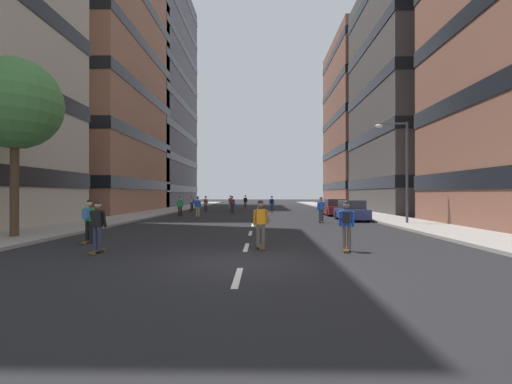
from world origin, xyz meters
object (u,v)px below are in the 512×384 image
(street_tree_near, at_px, (15,104))
(skater_0, at_px, (180,206))
(skater_6, at_px, (321,208))
(skater_8, at_px, (261,222))
(skater_9, at_px, (198,206))
(skater_12, at_px, (206,203))
(streetlamp_right, at_px, (401,161))
(parked_car_near, at_px, (335,208))
(skater_11, at_px, (230,202))
(parked_car_mid, at_px, (351,211))
(skater_2, at_px, (89,218))
(skater_3, at_px, (192,202))
(skater_4, at_px, (232,203))
(skater_10, at_px, (98,224))
(skater_7, at_px, (272,203))
(skater_5, at_px, (346,222))
(skater_1, at_px, (245,201))

(street_tree_near, bearing_deg, skater_0, 75.89)
(skater_6, height_order, skater_8, same)
(skater_0, distance_m, skater_6, 12.58)
(skater_9, relative_size, skater_12, 1.00)
(skater_0, relative_size, skater_8, 1.00)
(streetlamp_right, distance_m, skater_12, 22.92)
(parked_car_near, bearing_deg, skater_11, 127.91)
(skater_11, bearing_deg, skater_6, -69.92)
(parked_car_near, xyz_separation_m, parked_car_mid, (0.00, -6.45, 0.00))
(skater_2, bearing_deg, skater_3, 92.36)
(skater_6, xyz_separation_m, skater_9, (-9.56, 5.74, 0.00))
(skater_4, height_order, skater_12, same)
(streetlamp_right, relative_size, skater_2, 3.65)
(skater_9, bearing_deg, skater_2, -95.56)
(streetlamp_right, xyz_separation_m, skater_10, (-14.58, -11.61, -3.15))
(skater_3, bearing_deg, skater_11, 48.53)
(skater_0, bearing_deg, skater_6, -28.02)
(street_tree_near, xyz_separation_m, skater_7, (11.98, 23.94, -4.95))
(streetlamp_right, distance_m, skater_11, 27.57)
(skater_0, distance_m, skater_5, 21.19)
(skater_2, xyz_separation_m, skater_5, (10.01, -2.07, 0.00))
(parked_car_near, bearing_deg, skater_9, -167.00)
(skater_5, xyz_separation_m, skater_10, (-8.52, -0.46, -0.03))
(skater_2, bearing_deg, skater_0, 89.82)
(parked_car_near, distance_m, streetlamp_right, 11.00)
(skater_7, bearing_deg, street_tree_near, -116.58)
(skater_7, distance_m, skater_8, 26.58)
(skater_1, relative_size, skater_8, 1.00)
(parked_car_near, bearing_deg, skater_5, -99.97)
(streetlamp_right, xyz_separation_m, skater_11, (-13.11, 24.05, -3.15))
(skater_11, bearing_deg, skater_7, -57.30)
(parked_car_near, distance_m, skater_4, 10.58)
(skater_10, bearing_deg, skater_5, 3.07)
(parked_car_mid, bearing_deg, skater_10, -128.64)
(skater_5, relative_size, skater_8, 1.00)
(skater_3, distance_m, skater_10, 31.09)
(parked_car_near, height_order, skater_0, skater_0)
(skater_8, height_order, skater_11, same)
(streetlamp_right, xyz_separation_m, skater_8, (-9.05, -10.56, -3.15))
(skater_11, height_order, skater_12, same)
(street_tree_near, bearing_deg, skater_10, -34.56)
(street_tree_near, distance_m, skater_12, 25.70)
(skater_5, distance_m, skater_10, 8.53)
(street_tree_near, xyz_separation_m, skater_0, (3.89, 15.49, -4.98))
(skater_0, xyz_separation_m, skater_9, (1.55, -0.17, 0.00))
(streetlamp_right, distance_m, skater_2, 18.73)
(skater_7, bearing_deg, skater_5, -86.05)
(street_tree_near, height_order, skater_10, street_tree_near)
(skater_9, height_order, skater_12, same)
(skater_1, distance_m, skater_12, 10.87)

